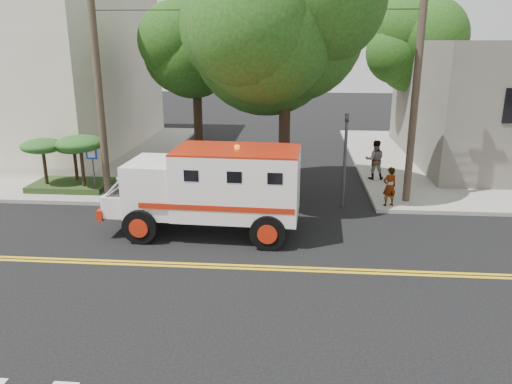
{
  "coord_description": "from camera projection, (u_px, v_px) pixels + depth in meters",
  "views": [
    {
      "loc": [
        1.99,
        -12.79,
        6.14
      ],
      "look_at": [
        0.76,
        2.09,
        1.6
      ],
      "focal_mm": 35.0,
      "sensor_mm": 36.0,
      "label": 1
    }
  ],
  "objects": [
    {
      "name": "pedestrian_b",
      "position": [
        375.0,
        160.0,
        22.31
      ],
      "size": [
        0.88,
        0.7,
        1.76
      ],
      "primitive_type": "imported",
      "rotation": [
        0.0,
        0.0,
        3.11
      ],
      "color": "gray",
      "rests_on": "sidewalk_ne"
    },
    {
      "name": "sidewalk_nw",
      "position": [
        21.0,
        153.0,
        28.05
      ],
      "size": [
        17.0,
        17.0,
        0.15
      ],
      "primitive_type": "cube",
      "color": "gray",
      "rests_on": "ground"
    },
    {
      "name": "tree_right",
      "position": [
        427.0,
        41.0,
        26.7
      ],
      "size": [
        4.8,
        4.5,
        8.2
      ],
      "color": "black",
      "rests_on": "ground"
    },
    {
      "name": "armored_truck",
      "position": [
        213.0,
        186.0,
        16.14
      ],
      "size": [
        6.43,
        2.8,
        2.88
      ],
      "rotation": [
        0.0,
        0.0,
        -0.04
      ],
      "color": "white",
      "rests_on": "ground"
    },
    {
      "name": "ground",
      "position": [
        223.0,
        267.0,
        14.14
      ],
      "size": [
        100.0,
        100.0,
        0.0
      ],
      "primitive_type": "plane",
      "color": "black",
      "rests_on": "ground"
    },
    {
      "name": "pedestrian_a",
      "position": [
        389.0,
        186.0,
        18.68
      ],
      "size": [
        0.64,
        0.53,
        1.51
      ],
      "primitive_type": "imported",
      "rotation": [
        0.0,
        0.0,
        3.51
      ],
      "color": "gray",
      "rests_on": "sidewalk_ne"
    },
    {
      "name": "traffic_signal",
      "position": [
        345.0,
        150.0,
        18.53
      ],
      "size": [
        0.15,
        0.18,
        3.6
      ],
      "color": "#3F3F42",
      "rests_on": "ground"
    },
    {
      "name": "accessibility_sign",
      "position": [
        93.0,
        164.0,
        20.11
      ],
      "size": [
        0.45,
        0.1,
        2.02
      ],
      "color": "#3F3F42",
      "rests_on": "ground"
    },
    {
      "name": "tree_left",
      "position": [
        201.0,
        49.0,
        23.91
      ],
      "size": [
        4.48,
        4.2,
        7.7
      ],
      "color": "black",
      "rests_on": "ground"
    },
    {
      "name": "tree_main",
      "position": [
        298.0,
        10.0,
        17.8
      ],
      "size": [
        6.08,
        5.7,
        9.85
      ],
      "color": "black",
      "rests_on": "ground"
    },
    {
      "name": "utility_pole_left",
      "position": [
        98.0,
        85.0,
        18.99
      ],
      "size": [
        0.28,
        0.28,
        9.0
      ],
      "primitive_type": "cylinder",
      "color": "#382D23",
      "rests_on": "ground"
    },
    {
      "name": "palm_planter",
      "position": [
        67.0,
        154.0,
        20.56
      ],
      "size": [
        3.52,
        2.63,
        2.36
      ],
      "color": "#1E3314",
      "rests_on": "sidewalk_nw"
    },
    {
      "name": "utility_pole_right",
      "position": [
        416.0,
        87.0,
        18.24
      ],
      "size": [
        0.28,
        0.28,
        9.0
      ],
      "primitive_type": "cylinder",
      "color": "#382D23",
      "rests_on": "ground"
    }
  ]
}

